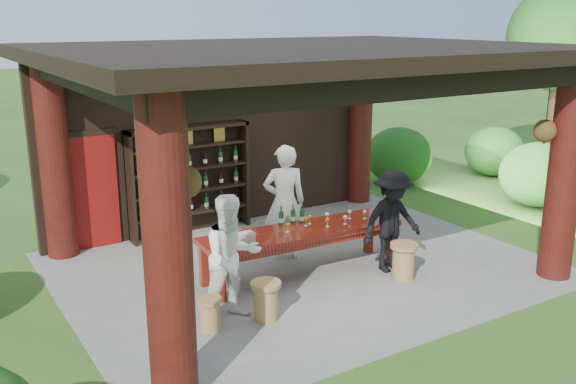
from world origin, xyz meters
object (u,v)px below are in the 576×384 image
wine_shelf (190,180)px  host (284,202)px  tasting_table (302,236)px  napkin_basket (245,238)px  guest_woman (232,258)px  stool_near_right (404,260)px  stool_near_left (266,300)px  stool_far_left (210,313)px  guest_man (392,221)px

wine_shelf → host: bearing=-67.6°
tasting_table → napkin_basket: bearing=-176.5°
guest_woman → napkin_basket: bearing=51.7°
host → napkin_basket: size_ratio=7.40×
host → napkin_basket: host is taller
tasting_table → stool_near_right: bearing=-37.4°
stool_near_left → stool_near_right: size_ratio=0.95×
tasting_table → stool_near_right: tasting_table is taller
stool_near_left → host: size_ratio=0.28×
stool_near_left → napkin_basket: (0.22, 0.98, 0.54)m
wine_shelf → stool_near_right: (1.90, -3.70, -0.71)m
stool_near_left → guest_woman: guest_woman is taller
stool_near_left → stool_near_right: bearing=2.1°
wine_shelf → tasting_table: wine_shelf is taller
stool_far_left → guest_man: bearing=5.5°
stool_near_left → guest_woman: 0.73m
guest_man → napkin_basket: guest_man is taller
wine_shelf → tasting_table: 2.85m
host → wine_shelf: bearing=-46.9°
stool_near_right → guest_woman: 2.91m
stool_near_left → guest_man: 2.64m
tasting_table → stool_near_right: size_ratio=5.79×
guest_man → napkin_basket: 2.38m
stool_far_left → guest_woman: bearing=18.1°
wine_shelf → stool_near_left: 3.91m
wine_shelf → stool_near_right: 4.22m
wine_shelf → host: wine_shelf is taller
stool_far_left → napkin_basket: (0.98, 0.85, 0.59)m
guest_woman → stool_near_right: bearing=-3.0°
host → stool_near_right: bearing=142.8°
stool_near_right → stool_far_left: size_ratio=1.31×
stool_far_left → napkin_basket: napkin_basket is taller
stool_near_left → stool_far_left: size_ratio=1.24×
stool_near_right → napkin_basket: size_ratio=2.18×
tasting_table → host: (0.16, 0.78, 0.33)m
wine_shelf → napkin_basket: bearing=-97.5°
stool_far_left → host: host is taller
tasting_table → napkin_basket: napkin_basket is taller
tasting_table → guest_man: (1.30, -0.59, 0.19)m
guest_woman → stool_near_left: bearing=-35.9°
tasting_table → stool_near_left: bearing=-140.0°
stool_near_right → guest_woman: size_ratio=0.33×
stool_near_right → tasting_table: bearing=142.6°
host → guest_woman: (-1.76, -1.56, -0.10)m
stool_near_right → stool_far_left: bearing=179.3°
guest_woman → guest_man: size_ratio=1.05×
napkin_basket → tasting_table: bearing=3.5°
stool_near_left → guest_man: size_ratio=0.33×
host → guest_woman: bearing=62.1°
stool_near_right → host: 2.15m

